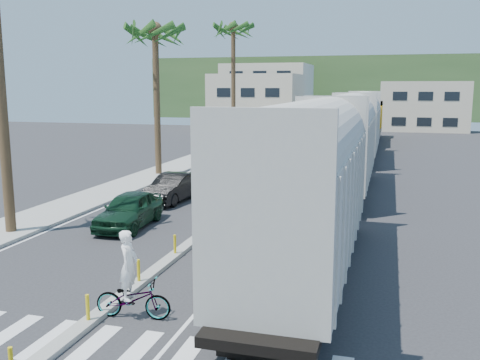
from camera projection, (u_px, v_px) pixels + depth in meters
name	position (u px, v px, depth m)	size (l,w,h in m)	color
ground	(108.00, 310.00, 15.18)	(140.00, 140.00, 0.00)	#28282B
sidewalk	(173.00, 168.00, 41.14)	(3.00, 90.00, 0.15)	gray
rails	(354.00, 170.00, 40.40)	(1.56, 100.00, 0.06)	black
median	(265.00, 185.00, 34.10)	(0.45, 60.00, 0.85)	gray
crosswalk	(67.00, 342.00, 13.28)	(14.00, 2.20, 0.01)	silver
lane_markings	(252.00, 173.00, 39.47)	(9.42, 90.00, 0.01)	silver
freight_train	(352.00, 136.00, 36.96)	(3.00, 60.94, 5.85)	beige
palm_trees	(162.00, 20.00, 37.00)	(3.50, 37.20, 13.75)	brown
buildings	(300.00, 99.00, 84.10)	(38.00, 27.00, 10.00)	beige
hillside	(354.00, 88.00, 109.00)	(80.00, 20.00, 12.00)	#385628
car_lead	(129.00, 210.00, 24.07)	(2.14, 4.77, 1.59)	#10311D
car_second	(173.00, 188.00, 29.47)	(2.03, 4.78, 1.53)	black
car_third	(217.00, 174.00, 34.13)	(2.47, 5.40, 1.53)	black
car_rear	(230.00, 164.00, 38.95)	(2.43, 4.92, 1.34)	#A6A9AB
cyclist	(132.00, 290.00, 14.54)	(1.22, 2.27, 2.48)	#9EA0A5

